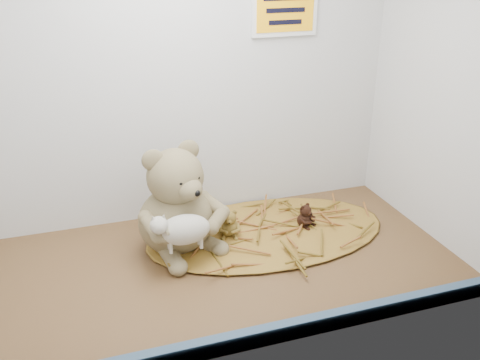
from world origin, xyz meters
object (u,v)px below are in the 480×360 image
object	(u,v)px
toy_lamb	(185,230)
mini_teddy_tan	(229,222)
mini_teddy_brown	(305,214)
main_teddy	(175,199)

from	to	relation	value
toy_lamb	mini_teddy_tan	world-z (taller)	toy_lamb
toy_lamb	mini_teddy_brown	xyz separation A→B (cm)	(34.79, 9.16, -6.25)
mini_teddy_tan	mini_teddy_brown	size ratio (longest dim) A/B	1.14
mini_teddy_tan	mini_teddy_brown	distance (cm)	20.85
main_teddy	mini_teddy_tan	bearing A→B (deg)	-20.20
toy_lamb	mini_teddy_tan	size ratio (longest dim) A/B	2.11
toy_lamb	mini_teddy_brown	distance (cm)	36.51
main_teddy	mini_teddy_brown	size ratio (longest dim) A/B	4.34
main_teddy	mini_teddy_brown	distance (cm)	36.06
main_teddy	toy_lamb	world-z (taller)	main_teddy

